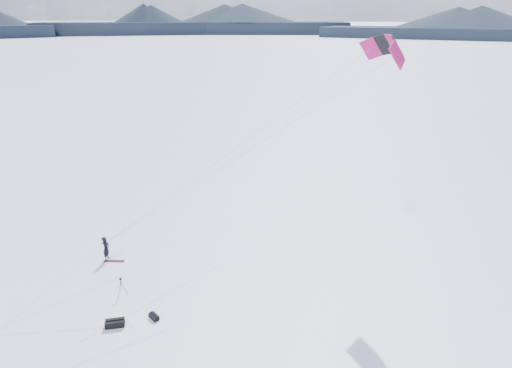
% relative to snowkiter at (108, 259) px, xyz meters
% --- Properties ---
extents(ground, '(1800.00, 1800.00, 0.00)m').
position_rel_snowkiter_xyz_m(ground, '(1.27, -4.39, 0.00)').
color(ground, white).
extents(horizon_hills, '(704.00, 704.42, 10.24)m').
position_rel_snowkiter_xyz_m(horizon_hills, '(1.27, -4.39, 4.49)').
color(horizon_hills, black).
rests_on(horizon_hills, ground).
extents(snow_tracks, '(13.93, 10.25, 0.01)m').
position_rel_snowkiter_xyz_m(snow_tracks, '(-0.17, -4.71, 0.00)').
color(snow_tracks, silver).
rests_on(snow_tracks, ground).
extents(snowkiter, '(0.51, 0.67, 1.66)m').
position_rel_snowkiter_xyz_m(snowkiter, '(0.00, 0.00, 0.00)').
color(snowkiter, black).
rests_on(snowkiter, ground).
extents(snowboard, '(1.37, 0.50, 0.04)m').
position_rel_snowkiter_xyz_m(snowboard, '(0.52, -0.11, 0.02)').
color(snowboard, maroon).
rests_on(snowboard, ground).
extents(tripod, '(0.57, 0.58, 1.12)m').
position_rel_snowkiter_xyz_m(tripod, '(2.88, -3.22, 0.73)').
color(tripod, black).
rests_on(tripod, ground).
extents(gear_bag_a, '(1.06, 0.81, 0.43)m').
position_rel_snowkiter_xyz_m(gear_bag_a, '(3.85, -5.70, 0.19)').
color(gear_bag_a, black).
rests_on(gear_bag_a, ground).
extents(gear_bag_b, '(0.70, 0.62, 0.29)m').
position_rel_snowkiter_xyz_m(gear_bag_b, '(5.54, -4.70, 0.13)').
color(gear_bag_b, black).
rests_on(gear_bag_b, ground).
extents(power_kite, '(17.62, 7.58, 12.72)m').
position_rel_snowkiter_xyz_m(power_kite, '(16.27, 4.98, 12.99)').
color(power_kite, '#BB125C').
rests_on(power_kite, ground).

